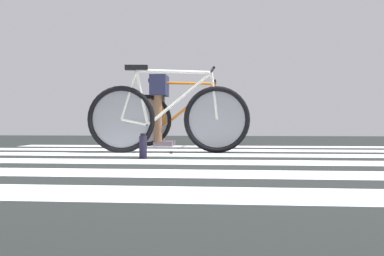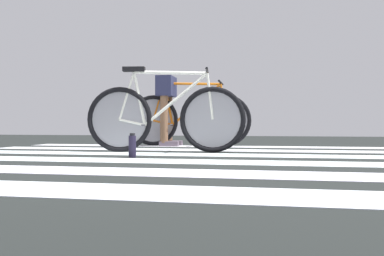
{
  "view_description": "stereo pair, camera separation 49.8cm",
  "coord_description": "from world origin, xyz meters",
  "views": [
    {
      "loc": [
        0.3,
        -3.6,
        0.34
      ],
      "look_at": [
        -0.12,
        1.3,
        0.28
      ],
      "focal_mm": 39.18,
      "sensor_mm": 36.0,
      "label": 1
    },
    {
      "loc": [
        0.8,
        -3.6,
        0.34
      ],
      "look_at": [
        -0.12,
        1.3,
        0.28
      ],
      "focal_mm": 39.18,
      "sensor_mm": 36.0,
      "label": 2
    }
  ],
  "objects": [
    {
      "name": "bicycle_2_of_2",
      "position": [
        -0.33,
        2.13,
        0.41
      ],
      "size": [
        1.74,
        0.52,
        0.93
      ],
      "rotation": [
        0.0,
        0.0,
        0.02
      ],
      "color": "black",
      "rests_on": "ground"
    },
    {
      "name": "ground",
      "position": [
        0.0,
        0.0,
        0.01
      ],
      "size": [
        18.0,
        14.0,
        0.02
      ],
      "color": "black"
    },
    {
      "name": "crosswalk_markings",
      "position": [
        0.02,
        0.13,
        0.02
      ],
      "size": [
        5.39,
        4.26,
        0.0
      ],
      "color": "#B6BCC5",
      "rests_on": "ground"
    },
    {
      "name": "water_bottle",
      "position": [
        -0.46,
        0.1,
        0.13
      ],
      "size": [
        0.07,
        0.07,
        0.23
      ],
      "color": "#211C33",
      "rests_on": "ground"
    },
    {
      "name": "cyclist_2_of_2",
      "position": [
        -0.64,
        2.12,
        0.65
      ],
      "size": [
        0.32,
        0.41,
        0.98
      ],
      "rotation": [
        0.0,
        0.0,
        0.02
      ],
      "color": "brown",
      "rests_on": "ground"
    },
    {
      "name": "bicycle_1_of_2",
      "position": [
        -0.33,
        0.82,
        0.41
      ],
      "size": [
        1.73,
        0.52,
        0.93
      ],
      "rotation": [
        0.0,
        0.0,
        0.13
      ],
      "color": "black",
      "rests_on": "ground"
    }
  ]
}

